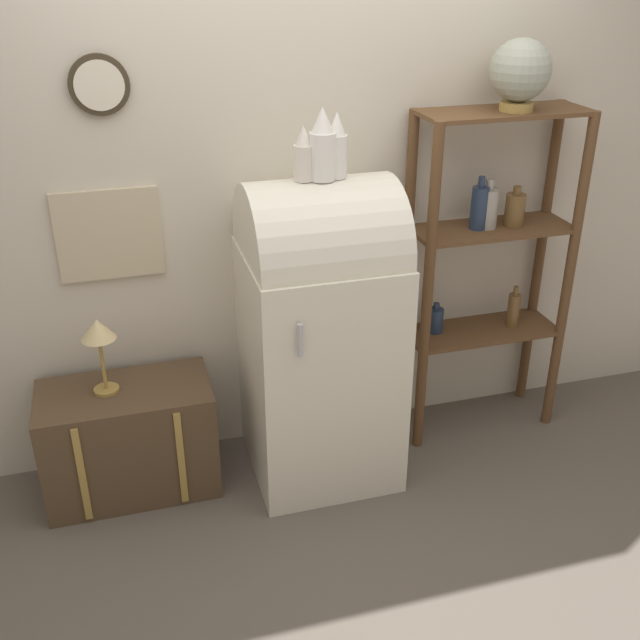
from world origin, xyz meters
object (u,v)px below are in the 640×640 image
(suitcase_trunk, at_px, (130,439))
(vase_right, at_px, (337,147))
(vase_center, at_px, (322,146))
(vase_left, at_px, (304,155))
(desk_lamp, at_px, (98,336))
(refrigerator, at_px, (320,328))
(globe, at_px, (520,72))

(suitcase_trunk, bearing_deg, vase_right, -4.18)
(vase_center, bearing_deg, vase_left, 171.07)
(desk_lamp, bearing_deg, vase_center, -5.93)
(vase_right, bearing_deg, desk_lamp, 175.43)
(vase_left, distance_m, vase_right, 0.14)
(refrigerator, bearing_deg, vase_left, 179.67)
(refrigerator, xyz_separation_m, vase_right, (0.07, 0.01, 0.81))
(refrigerator, distance_m, desk_lamp, 0.96)
(globe, bearing_deg, desk_lamp, -179.36)
(suitcase_trunk, relative_size, vase_right, 2.87)
(suitcase_trunk, xyz_separation_m, vase_left, (0.82, -0.08, 1.27))
(globe, xyz_separation_m, vase_right, (-0.85, -0.10, -0.24))
(suitcase_trunk, bearing_deg, refrigerator, -4.94)
(vase_left, height_order, vase_right, vase_right)
(suitcase_trunk, distance_m, desk_lamp, 0.54)
(globe, bearing_deg, suitcase_trunk, -178.96)
(vase_left, bearing_deg, suitcase_trunk, 174.68)
(vase_center, height_order, vase_right, vase_center)
(refrigerator, distance_m, globe, 1.41)
(suitcase_trunk, distance_m, vase_center, 1.58)
(refrigerator, xyz_separation_m, desk_lamp, (-0.95, 0.09, 0.06))
(refrigerator, height_order, suitcase_trunk, refrigerator)
(vase_right, bearing_deg, globe, 6.88)
(refrigerator, relative_size, vase_center, 4.87)
(globe, bearing_deg, vase_right, -173.12)
(refrigerator, distance_m, vase_center, 0.82)
(suitcase_trunk, xyz_separation_m, globe, (1.81, 0.03, 1.54))
(vase_left, bearing_deg, vase_center, -8.93)
(vase_center, relative_size, desk_lamp, 0.83)
(vase_left, height_order, vase_center, vase_center)
(globe, xyz_separation_m, vase_left, (-1.00, -0.11, -0.27))
(globe, relative_size, vase_left, 1.38)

